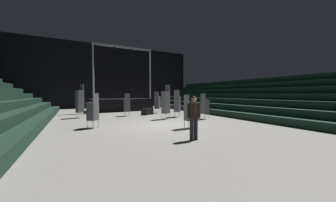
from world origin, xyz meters
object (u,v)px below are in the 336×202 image
object	(u,v)px
chair_stack_rear_right	(177,104)
chair_stack_rear_centre	(190,112)
chair_stack_mid_right	(157,102)
equipment_road_case	(147,112)
man_with_tie	(194,115)
chair_stack_rear_left	(80,101)
chair_stack_front_left	(93,111)
chair_stack_front_right	(166,102)
chair_stack_mid_left	(205,106)
stage_riser	(121,104)
chair_stack_mid_centre	(127,105)

from	to	relation	value
chair_stack_rear_right	chair_stack_rear_centre	distance (m)	4.38
chair_stack_mid_right	chair_stack_rear_centre	world-z (taller)	chair_stack_mid_right
chair_stack_rear_centre	equipment_road_case	size ratio (longest dim) A/B	1.90
man_with_tie	chair_stack_rear_left	world-z (taller)	chair_stack_rear_left
chair_stack_front_left	chair_stack_rear_left	distance (m)	4.57
chair_stack_front_right	chair_stack_mid_left	world-z (taller)	chair_stack_front_right
man_with_tie	chair_stack_rear_right	xyz separation A→B (m)	(2.88, 6.04, 0.07)
chair_stack_mid_left	chair_stack_rear_right	size ratio (longest dim) A/B	0.88
stage_riser	chair_stack_rear_centre	xyz separation A→B (m)	(0.83, -11.29, 0.14)
chair_stack_rear_left	chair_stack_rear_right	distance (m)	7.12
chair_stack_rear_right	chair_stack_rear_centre	size ratio (longest dim) A/B	1.20
chair_stack_mid_right	chair_stack_rear_right	xyz separation A→B (m)	(0.18, -3.20, 0.04)
chair_stack_front_left	chair_stack_front_right	xyz separation A→B (m)	(4.78, 1.09, 0.29)
chair_stack_front_right	equipment_road_case	world-z (taller)	chair_stack_front_right
chair_stack_mid_left	chair_stack_rear_left	world-z (taller)	chair_stack_rear_left
man_with_tie	chair_stack_mid_left	xyz separation A→B (m)	(4.05, 4.24, -0.05)
chair_stack_front_left	equipment_road_case	size ratio (longest dim) A/B	1.99
chair_stack_front_right	chair_stack_mid_right	xyz separation A→B (m)	(1.08, 3.77, -0.21)
chair_stack_front_right	equipment_road_case	bearing A→B (deg)	-13.82
equipment_road_case	chair_stack_mid_right	bearing A→B (deg)	28.46
chair_stack_rear_left	chair_stack_mid_left	bearing A→B (deg)	-147.11
chair_stack_mid_left	chair_stack_mid_centre	world-z (taller)	same
chair_stack_front_right	stage_riser	bearing A→B (deg)	-7.78
chair_stack_front_left	stage_riser	bearing A→B (deg)	22.54
chair_stack_front_right	chair_stack_rear_right	xyz separation A→B (m)	(1.26, 0.57, -0.17)
chair_stack_rear_left	man_with_tie	bearing A→B (deg)	176.39
chair_stack_front_left	chair_stack_rear_centre	bearing A→B (deg)	-74.44
chair_stack_rear_centre	chair_stack_rear_right	bearing A→B (deg)	156.82
chair_stack_front_right	chair_stack_rear_centre	distance (m)	3.50
man_with_tie	equipment_road_case	bearing A→B (deg)	-94.04
stage_riser	chair_stack_front_left	bearing A→B (deg)	-111.60
stage_riser	chair_stack_mid_right	xyz separation A→B (m)	(2.33, -4.06, 0.27)
man_with_tie	chair_stack_rear_left	distance (m)	9.63
man_with_tie	chair_stack_front_left	distance (m)	5.40
chair_stack_rear_right	equipment_road_case	xyz separation A→B (m)	(-1.43, 2.52, -0.77)
chair_stack_mid_right	chair_stack_rear_left	bearing A→B (deg)	-126.92
chair_stack_mid_right	chair_stack_rear_left	xyz separation A→B (m)	(-6.34, -0.32, 0.25)
stage_riser	chair_stack_rear_centre	world-z (taller)	stage_riser
man_with_tie	chair_stack_mid_centre	distance (m)	8.38
chair_stack_front_left	chair_stack_mid_right	bearing A→B (deg)	-6.23
stage_riser	man_with_tie	bearing A→B (deg)	-91.57
man_with_tie	chair_stack_mid_centre	size ratio (longest dim) A/B	0.94
stage_riser	man_with_tie	distance (m)	13.30
chair_stack_front_left	equipment_road_case	world-z (taller)	chair_stack_front_left
equipment_road_case	chair_stack_mid_centre	bearing A→B (deg)	-174.28
chair_stack_rear_right	equipment_road_case	bearing A→B (deg)	160.60
chair_stack_front_right	chair_stack_rear_right	bearing A→B (deg)	-82.38
chair_stack_rear_right	chair_stack_rear_centre	world-z (taller)	chair_stack_rear_right
chair_stack_front_left	chair_stack_rear_left	world-z (taller)	chair_stack_rear_left
equipment_road_case	chair_stack_rear_right	bearing A→B (deg)	-60.49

